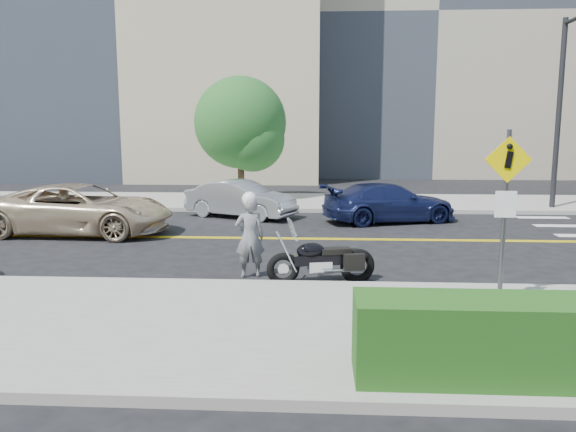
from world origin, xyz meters
The scene contains 12 objects.
ground_plane centered at (0.00, 0.00, 0.00)m, with size 120.00×120.00×0.00m, color black.
sidewalk_near centered at (0.00, -7.50, 0.07)m, with size 60.00×5.00×0.15m, color #9E9B91.
sidewalk_far centered at (0.00, 7.50, 0.07)m, with size 60.00×5.00×0.15m, color #9E9B91.
building_mid centered at (8.00, 26.00, 10.00)m, with size 18.00×14.00×20.00m, color #A39984.
traffic_light centered at (10.00, 5.08, 4.67)m, with size 0.28×4.50×7.00m.
pedestrian_sign centered at (4.20, -6.31, 1.96)m, with size 0.78×0.08×3.00m.
motorcyclist centered at (-0.41, -4.24, 0.92)m, with size 0.71×0.55×1.85m.
motorcycle centered at (1.12, -4.54, 0.67)m, with size 2.20×0.67×1.34m, color black, non-canonical shape.
suv centered at (-6.11, 0.40, 0.76)m, with size 2.51×5.44×1.51m, color beige.
parked_car_silver centered at (-1.74, 3.79, 0.66)m, with size 1.39×3.99×1.32m, color #A8ABAF.
parked_car_blue centered at (3.43, 3.10, 0.66)m, with size 1.84×4.53×1.32m, color navy.
tree_far_a centered at (-2.32, 8.07, 3.37)m, with size 3.90×3.90×5.33m.
Camera 1 is at (1.06, -15.89, 3.18)m, focal length 35.00 mm.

